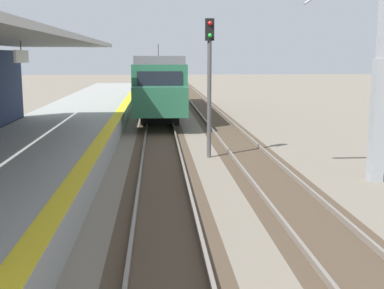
% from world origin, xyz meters
% --- Properties ---
extents(station_platform, '(5.00, 80.00, 0.91)m').
position_xyz_m(station_platform, '(-2.50, 16.00, 0.45)').
color(station_platform, '#999993').
rests_on(station_platform, ground).
extents(track_pair_nearest_platform, '(2.34, 120.00, 0.16)m').
position_xyz_m(track_pair_nearest_platform, '(1.90, 20.00, 0.05)').
color(track_pair_nearest_platform, '#4C3D2D').
rests_on(track_pair_nearest_platform, ground).
extents(track_pair_middle, '(2.34, 120.00, 0.16)m').
position_xyz_m(track_pair_middle, '(5.30, 20.00, 0.05)').
color(track_pair_middle, '#4C3D2D').
rests_on(track_pair_middle, ground).
extents(approaching_train, '(2.93, 19.60, 4.76)m').
position_xyz_m(approaching_train, '(1.90, 32.79, 2.18)').
color(approaching_train, '#286647').
rests_on(approaching_train, ground).
extents(rail_signal_post, '(0.32, 0.34, 5.20)m').
position_xyz_m(rail_signal_post, '(3.71, 16.98, 3.19)').
color(rail_signal_post, '#4C4C4C').
rests_on(rail_signal_post, ground).
extents(catenary_pylon_far_side, '(5.00, 0.40, 7.50)m').
position_xyz_m(catenary_pylon_far_side, '(8.16, 12.88, 3.60)').
color(catenary_pylon_far_side, '#9EA3A8').
rests_on(catenary_pylon_far_side, ground).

